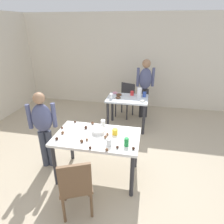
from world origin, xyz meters
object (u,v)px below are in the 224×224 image
at_px(dining_table_far, 127,103).
at_px(chair_far_table, 126,98).
at_px(mixing_bowl, 98,131).
at_px(soda_can, 126,142).
at_px(dining_table_near, 97,141).
at_px(person_girl_near, 43,125).
at_px(pitcher_far, 139,93).
at_px(chair_near_table, 76,184).
at_px(person_adult_far, 145,84).

xyz_separation_m(dining_table_far, chair_far_table, (-0.12, 0.68, -0.12)).
bearing_deg(mixing_bowl, soda_can, -29.52).
height_order(dining_table_near, soda_can, soda_can).
relative_size(person_girl_near, pitcher_far, 5.83).
relative_size(dining_table_far, pitcher_far, 4.02).
bearing_deg(chair_far_table, soda_can, -82.46).
height_order(dining_table_near, chair_near_table, chair_near_table).
bearing_deg(chair_near_table, dining_table_far, 82.74).
relative_size(mixing_bowl, soda_can, 1.69).
relative_size(person_girl_near, soda_can, 11.07).
height_order(person_girl_near, mixing_bowl, person_girl_near).
relative_size(chair_near_table, mixing_bowl, 4.22).
height_order(soda_can, pitcher_far, pitcher_far).
bearing_deg(person_girl_near, dining_table_far, 55.08).
bearing_deg(chair_near_table, person_adult_far, 77.91).
relative_size(dining_table_near, chair_near_table, 1.47).
bearing_deg(person_girl_near, person_adult_far, 56.82).
distance_m(person_girl_near, person_adult_far, 2.79).
xyz_separation_m(chair_far_table, mixing_bowl, (-0.13, -2.34, 0.28)).
distance_m(person_girl_near, mixing_bowl, 0.92).
xyz_separation_m(dining_table_far, mixing_bowl, (-0.25, -1.66, 0.16)).
xyz_separation_m(dining_table_far, chair_near_table, (-0.32, -2.49, -0.12)).
distance_m(chair_far_table, mixing_bowl, 2.36).
bearing_deg(pitcher_far, dining_table_near, -105.46).
bearing_deg(soda_can, dining_table_near, 158.86).
relative_size(person_girl_near, mixing_bowl, 6.54).
height_order(dining_table_near, person_adult_far, person_adult_far).
xyz_separation_m(chair_near_table, chair_far_table, (0.20, 3.18, 0.00)).
xyz_separation_m(chair_near_table, person_adult_far, (0.68, 3.15, 0.42)).
relative_size(person_girl_near, person_adult_far, 0.89).
xyz_separation_m(mixing_bowl, soda_can, (0.47, -0.27, 0.03)).
distance_m(soda_can, pitcher_far, 2.00).
distance_m(dining_table_far, pitcher_far, 0.36).
xyz_separation_m(soda_can, pitcher_far, (0.03, 2.00, 0.05)).
bearing_deg(dining_table_far, person_girl_near, -124.92).
height_order(person_girl_near, soda_can, person_girl_near).
height_order(person_adult_far, pitcher_far, person_adult_far).
xyz_separation_m(person_girl_near, mixing_bowl, (0.92, 0.01, -0.02)).
height_order(dining_table_near, person_girl_near, person_girl_near).
distance_m(dining_table_near, person_girl_near, 0.93).
distance_m(chair_far_table, pitcher_far, 0.80).
height_order(chair_near_table, person_adult_far, person_adult_far).
relative_size(chair_near_table, pitcher_far, 3.76).
relative_size(chair_far_table, mixing_bowl, 4.22).
relative_size(dining_table_far, mixing_bowl, 4.51).
distance_m(person_girl_near, soda_can, 1.41).
height_order(chair_near_table, pitcher_far, pitcher_far).
height_order(dining_table_far, person_adult_far, person_adult_far).
bearing_deg(mixing_bowl, chair_near_table, -94.80).
distance_m(chair_near_table, chair_far_table, 3.18).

